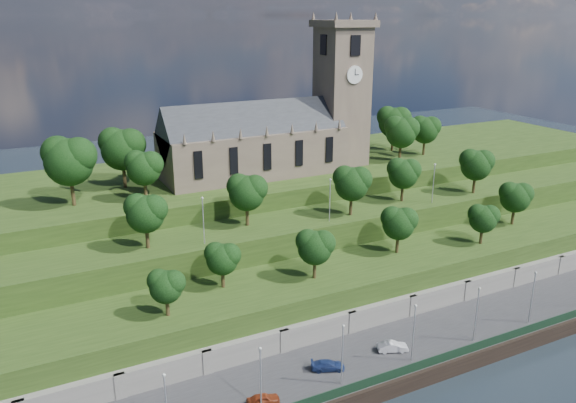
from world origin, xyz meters
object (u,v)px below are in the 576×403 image
car_left (263,399)px  car_middle (393,347)px  church (277,130)px  car_right (328,365)px

car_left → car_middle: bearing=-74.2°
car_middle → church: bearing=16.8°
car_middle → car_right: bearing=110.0°
car_left → car_middle: (18.62, 2.00, 0.02)m
church → car_middle: bearing=-95.1°
car_left → car_middle: size_ratio=0.94×
car_left → car_right: size_ratio=0.89×
car_left → car_right: 9.68m
car_left → car_right: (9.40, 2.28, -0.03)m
car_middle → car_right: 9.22m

